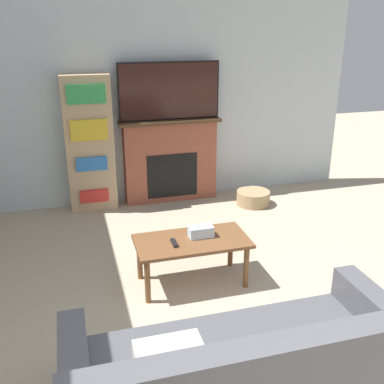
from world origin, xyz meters
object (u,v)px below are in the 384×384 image
Objects in this scene: couch at (243,380)px; tv at (169,91)px; coffee_table at (192,246)px; storage_basket at (253,198)px; fireplace at (170,160)px; bookshelf at (90,144)px.

tv is at bearing 83.41° from couch.
tv is 1.26× the size of coffee_table.
coffee_table is at bearing 85.44° from couch.
coffee_table reaches higher than storage_basket.
fireplace is 1.07m from bookshelf.
coffee_table is at bearing -128.77° from storage_basket.
couch is at bearing -96.55° from fireplace.
tv is 1.75m from storage_basket.
fireplace reaches higher than coffee_table.
coffee_table is 2.25m from bookshelf.
couch is at bearing -96.59° from tv.
coffee_table is 2.34× the size of storage_basket.
bookshelf is 3.89× the size of storage_basket.
fireplace is 1.20m from storage_basket.
coffee_table is at bearing -70.57° from bookshelf.
fireplace is at bearing 81.99° from coffee_table.
storage_basket is at bearing 65.77° from couch.
storage_basket is at bearing 51.23° from coffee_table.
storage_basket is (1.00, -0.48, -0.46)m from fireplace.
tv is 2.96× the size of storage_basket.
storage_basket is (1.30, 1.61, -0.29)m from coffee_table.
couch reaches higher than coffee_table.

